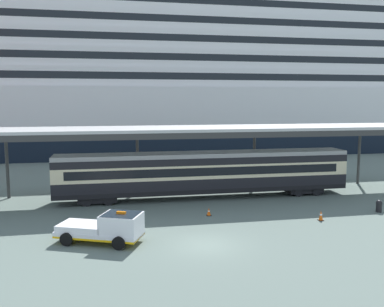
{
  "coord_description": "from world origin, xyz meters",
  "views": [
    {
      "loc": [
        -5.42,
        -23.56,
        8.68
      ],
      "look_at": [
        0.8,
        8.36,
        4.5
      ],
      "focal_mm": 38.92,
      "sensor_mm": 36.0,
      "label": 1
    }
  ],
  "objects_px": {
    "cruise_ship": "(109,72)",
    "quay_bollard": "(379,206)",
    "traffic_cone_near": "(321,215)",
    "traffic_cone_mid": "(209,212)",
    "train_carriage": "(205,172)",
    "service_truck": "(107,227)"
  },
  "relations": [
    {
      "from": "cruise_ship",
      "to": "traffic_cone_mid",
      "type": "distance_m",
      "value": 46.23
    },
    {
      "from": "train_carriage",
      "to": "quay_bollard",
      "type": "height_order",
      "value": "train_carriage"
    },
    {
      "from": "service_truck",
      "to": "traffic_cone_mid",
      "type": "height_order",
      "value": "service_truck"
    },
    {
      "from": "traffic_cone_mid",
      "to": "cruise_ship",
      "type": "bearing_deg",
      "value": 99.28
    },
    {
      "from": "traffic_cone_near",
      "to": "traffic_cone_mid",
      "type": "bearing_deg",
      "value": 159.83
    },
    {
      "from": "cruise_ship",
      "to": "quay_bollard",
      "type": "xyz_separation_m",
      "value": [
        20.41,
        -45.29,
        -12.96
      ]
    },
    {
      "from": "quay_bollard",
      "to": "train_carriage",
      "type": "bearing_deg",
      "value": 149.49
    },
    {
      "from": "cruise_ship",
      "to": "traffic_cone_mid",
      "type": "bearing_deg",
      "value": -80.72
    },
    {
      "from": "traffic_cone_mid",
      "to": "service_truck",
      "type": "bearing_deg",
      "value": -147.94
    },
    {
      "from": "traffic_cone_near",
      "to": "train_carriage",
      "type": "bearing_deg",
      "value": 128.23
    },
    {
      "from": "quay_bollard",
      "to": "traffic_cone_near",
      "type": "bearing_deg",
      "value": -167.22
    },
    {
      "from": "train_carriage",
      "to": "traffic_cone_near",
      "type": "relative_size",
      "value": 33.42
    },
    {
      "from": "cruise_ship",
      "to": "service_truck",
      "type": "bearing_deg",
      "value": -90.41
    },
    {
      "from": "cruise_ship",
      "to": "traffic_cone_near",
      "type": "distance_m",
      "value": 50.59
    },
    {
      "from": "traffic_cone_near",
      "to": "traffic_cone_mid",
      "type": "distance_m",
      "value": 8.19
    },
    {
      "from": "traffic_cone_near",
      "to": "quay_bollard",
      "type": "height_order",
      "value": "quay_bollard"
    },
    {
      "from": "train_carriage",
      "to": "service_truck",
      "type": "distance_m",
      "value": 13.46
    },
    {
      "from": "cruise_ship",
      "to": "quay_bollard",
      "type": "height_order",
      "value": "cruise_ship"
    },
    {
      "from": "train_carriage",
      "to": "traffic_cone_near",
      "type": "distance_m",
      "value": 11.0
    },
    {
      "from": "quay_bollard",
      "to": "cruise_ship",
      "type": "bearing_deg",
      "value": 114.26
    },
    {
      "from": "cruise_ship",
      "to": "train_carriage",
      "type": "height_order",
      "value": "cruise_ship"
    },
    {
      "from": "cruise_ship",
      "to": "quay_bollard",
      "type": "distance_m",
      "value": 51.34
    }
  ]
}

